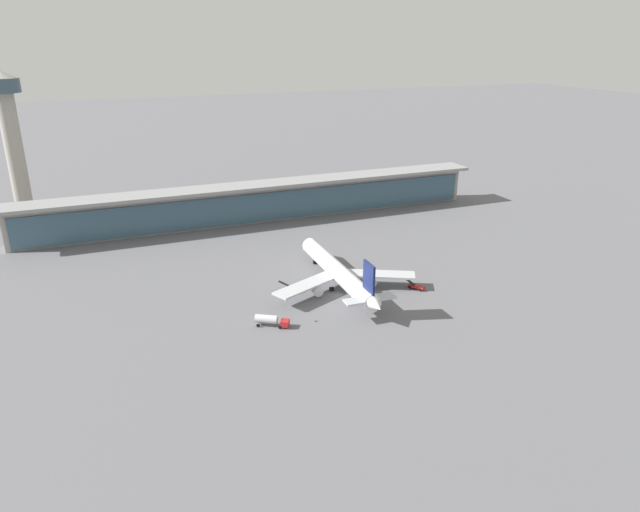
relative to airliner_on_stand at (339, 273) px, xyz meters
name	(u,v)px	position (x,y,z in m)	size (l,w,h in m)	color
ground_plane	(339,295)	(-2.09, -4.83, -4.72)	(1200.00, 1200.00, 0.00)	slate
airliner_on_stand	(339,273)	(0.00, 0.00, 0.00)	(43.27, 56.21, 14.98)	white
service_truck_near_nose_white	(293,288)	(-13.08, 2.93, -3.91)	(6.36, 4.99, 2.70)	silver
service_truck_under_wing_red	(416,286)	(20.28, -9.18, -3.91)	(4.74, 6.49, 2.70)	#B21E1E
service_truck_mid_apron_red	(271,320)	(-25.55, -15.37, -3.01)	(8.47, 6.50, 2.95)	#B21E1E
terminal_building	(259,201)	(-2.09, 72.10, 3.15)	(183.60, 12.80, 15.20)	#9E998E
control_tower	(12,137)	(-86.91, 100.67, 29.12)	(12.00, 12.00, 61.82)	#9E998E
safety_cone_alpha	(316,320)	(-14.06, -17.17, -4.40)	(0.62, 0.62, 0.70)	orange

